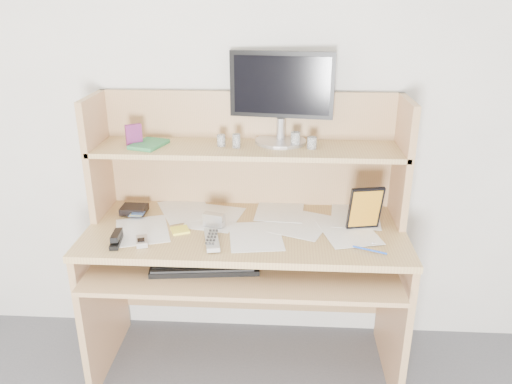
# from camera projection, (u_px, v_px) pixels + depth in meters

# --- Properties ---
(back_wall) EXTENTS (3.60, 0.04, 2.50)m
(back_wall) POSITION_uv_depth(u_px,v_px,m) (250.00, 101.00, 2.31)
(back_wall) COLOR silver
(back_wall) RESTS_ON floor
(desk) EXTENTS (1.40, 0.70, 1.30)m
(desk) POSITION_uv_depth(u_px,v_px,m) (247.00, 231.00, 2.30)
(desk) COLOR tan
(desk) RESTS_ON floor
(paper_clutter) EXTENTS (1.32, 0.54, 0.01)m
(paper_clutter) POSITION_uv_depth(u_px,v_px,m) (245.00, 227.00, 2.20)
(paper_clutter) COLOR white
(paper_clutter) RESTS_ON desk
(keyboard) EXTENTS (0.46, 0.21, 0.03)m
(keyboard) POSITION_uv_depth(u_px,v_px,m) (205.00, 265.00, 2.07)
(keyboard) COLOR black
(keyboard) RESTS_ON desk
(tv_remote) EXTENTS (0.09, 0.20, 0.02)m
(tv_remote) POSITION_uv_depth(u_px,v_px,m) (212.00, 240.00, 2.07)
(tv_remote) COLOR #9E9F9A
(tv_remote) RESTS_ON paper_clutter
(flip_phone) EXTENTS (0.07, 0.10, 0.02)m
(flip_phone) POSITION_uv_depth(u_px,v_px,m) (142.00, 240.00, 2.06)
(flip_phone) COLOR #ADADAF
(flip_phone) RESTS_ON paper_clutter
(stapler) EXTENTS (0.05, 0.14, 0.04)m
(stapler) POSITION_uv_depth(u_px,v_px,m) (116.00, 238.00, 2.06)
(stapler) COLOR black
(stapler) RESTS_ON paper_clutter
(wallet) EXTENTS (0.12, 0.10, 0.03)m
(wallet) POSITION_uv_depth(u_px,v_px,m) (134.00, 209.00, 2.34)
(wallet) COLOR black
(wallet) RESTS_ON paper_clutter
(sticky_note_pad) EXTENTS (0.10, 0.10, 0.01)m
(sticky_note_pad) POSITION_uv_depth(u_px,v_px,m) (180.00, 230.00, 2.17)
(sticky_note_pad) COLOR yellow
(sticky_note_pad) RESTS_ON desk
(digital_camera) EXTENTS (0.10, 0.06, 0.06)m
(digital_camera) POSITION_uv_depth(u_px,v_px,m) (214.00, 220.00, 2.20)
(digital_camera) COLOR #B2B2B5
(digital_camera) RESTS_ON paper_clutter
(game_case) EXTENTS (0.14, 0.04, 0.20)m
(game_case) POSITION_uv_depth(u_px,v_px,m) (365.00, 208.00, 2.14)
(game_case) COLOR black
(game_case) RESTS_ON paper_clutter
(blue_pen) EXTENTS (0.13, 0.06, 0.01)m
(blue_pen) POSITION_uv_depth(u_px,v_px,m) (370.00, 250.00, 1.99)
(blue_pen) COLOR #1741AF
(blue_pen) RESTS_ON paper_clutter
(card_box) EXTENTS (0.07, 0.05, 0.10)m
(card_box) POSITION_uv_depth(u_px,v_px,m) (134.00, 135.00, 2.21)
(card_box) COLOR #9A2A14
(card_box) RESTS_ON desk
(shelf_book) EXTENTS (0.16, 0.19, 0.02)m
(shelf_book) POSITION_uv_depth(u_px,v_px,m) (149.00, 144.00, 2.22)
(shelf_book) COLOR #2F7645
(shelf_book) RESTS_ON desk
(chip_stack_a) EXTENTS (0.05, 0.05, 0.05)m
(chip_stack_a) POSITION_uv_depth(u_px,v_px,m) (221.00, 140.00, 2.21)
(chip_stack_a) COLOR black
(chip_stack_a) RESTS_ON desk
(chip_stack_b) EXTENTS (0.05, 0.05, 0.07)m
(chip_stack_b) POSITION_uv_depth(u_px,v_px,m) (295.00, 140.00, 2.20)
(chip_stack_b) COLOR white
(chip_stack_b) RESTS_ON desk
(chip_stack_c) EXTENTS (0.04, 0.04, 0.05)m
(chip_stack_c) POSITION_uv_depth(u_px,v_px,m) (312.00, 143.00, 2.18)
(chip_stack_c) COLOR black
(chip_stack_c) RESTS_ON desk
(chip_stack_d) EXTENTS (0.04, 0.04, 0.06)m
(chip_stack_d) POSITION_uv_depth(u_px,v_px,m) (236.00, 141.00, 2.19)
(chip_stack_d) COLOR white
(chip_stack_d) RESTS_ON desk
(monitor) EXTENTS (0.47, 0.23, 0.40)m
(monitor) POSITION_uv_depth(u_px,v_px,m) (281.00, 95.00, 2.21)
(monitor) COLOR silver
(monitor) RESTS_ON desk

